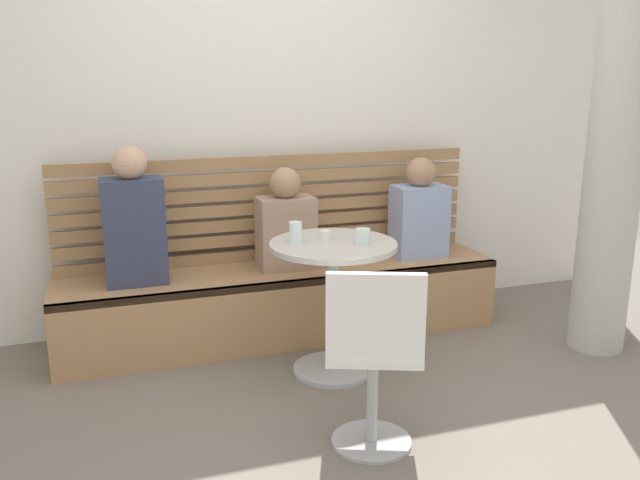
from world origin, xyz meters
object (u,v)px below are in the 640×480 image
person_adult (134,223)px  cup_glass_short (363,236)px  cafe_table (333,282)px  cup_espresso_small (325,235)px  booth_bench (283,303)px  cup_water_clear (296,232)px  person_child_middle (419,213)px  person_child_left (286,224)px  white_chair (374,353)px

person_adult → cup_glass_short: person_adult is taller
cafe_table → cup_espresso_small: cup_espresso_small is taller
booth_bench → person_adult: size_ratio=3.44×
cafe_table → cup_water_clear: bearing=159.7°
cafe_table → cup_glass_short: bearing=-27.5°
person_child_middle → cup_espresso_small: 0.98m
cup_water_clear → cup_glass_short: 0.35m
person_child_left → cup_espresso_small: person_child_left is taller
person_child_left → cup_espresso_small: (0.07, -0.54, 0.05)m
cup_espresso_small → cafe_table: bearing=-65.0°
person_child_middle → cup_glass_short: size_ratio=8.08×
cup_espresso_small → person_adult: bearing=151.1°
person_child_left → cup_water_clear: bearing=-100.1°
person_child_middle → cup_water_clear: (-0.99, -0.51, 0.07)m
person_child_left → cup_water_clear: (-0.09, -0.53, 0.08)m
person_adult → cup_water_clear: bearing=-32.9°
person_child_left → cup_glass_short: 0.71m
person_adult → cup_espresso_small: size_ratio=14.01×
white_chair → cup_espresso_small: 0.92m
cafe_table → cup_water_clear: (-0.19, 0.07, 0.28)m
cup_water_clear → cup_glass_short: (0.32, -0.14, -0.02)m
cup_water_clear → cup_glass_short: bearing=-23.4°
cup_water_clear → cup_espresso_small: (0.16, -0.01, -0.03)m
person_child_left → cup_water_clear: size_ratio=5.66×
person_adult → cup_glass_short: (1.12, -0.66, -0.01)m
person_child_left → booth_bench: bearing=-143.1°
white_chair → person_child_middle: size_ratio=1.31×
booth_bench → person_child_left: bearing=36.9°
booth_bench → cup_water_clear: size_ratio=24.55×
cup_water_clear → cup_glass_short: cup_water_clear is taller
cafe_table → booth_bench: bearing=102.2°
cup_espresso_small → booth_bench: bearing=100.8°
booth_bench → person_adult: bearing=179.3°
person_adult → cup_espresso_small: 1.09m
cafe_table → person_child_left: person_child_left is taller
white_chair → booth_bench: bearing=90.8°
white_chair → cup_glass_short: white_chair is taller
cafe_table → person_adult: (-0.98, 0.58, 0.27)m
cafe_table → person_child_middle: 1.01m
cafe_table → white_chair: (-0.11, -0.81, -0.05)m
person_child_left → cup_glass_short: bearing=-70.9°
white_chair → cup_water_clear: (-0.08, 0.88, 0.33)m
booth_bench → cafe_table: 0.66m
booth_bench → person_child_middle: 1.05m
booth_bench → person_child_left: person_child_left is taller
cafe_table → cup_glass_short: cup_glass_short is taller
booth_bench → cup_espresso_small: (0.10, -0.52, 0.55)m
booth_bench → cup_espresso_small: size_ratio=48.21×
cafe_table → person_child_left: bearing=98.9°
person_adult → cup_glass_short: 1.30m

